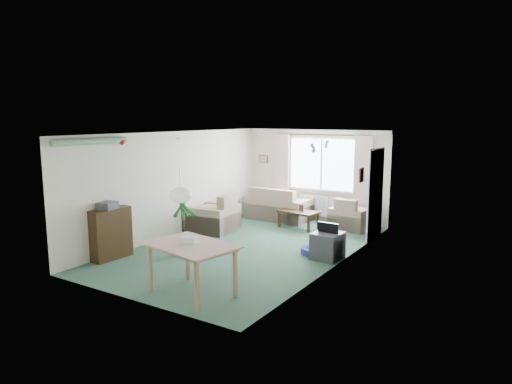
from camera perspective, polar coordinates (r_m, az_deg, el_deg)
The scene contains 25 objects.
ground at distance 9.66m, azimuth -0.95°, elevation -6.99°, with size 6.50×6.50×0.00m, color #325342.
window at distance 12.09m, azimuth 8.24°, elevation 3.46°, with size 1.80×0.03×1.30m, color white.
curtain_rod at distance 11.96m, azimuth 8.17°, elevation 7.10°, with size 2.60×0.03×0.03m, color black.
curtain_left at distance 12.53m, azimuth 3.21°, elevation 2.69°, with size 0.45×0.08×2.00m, color beige.
curtain_right at distance 11.60m, azimuth 13.20°, elevation 1.93°, with size 0.45×0.08×2.00m, color beige.
radiator at distance 12.21m, azimuth 8.04°, elevation -1.69°, with size 1.20×0.10×0.55m, color white.
doorway at distance 10.57m, azimuth 14.75°, elevation -0.32°, with size 0.03×0.95×2.00m, color black.
pendant_lamp at distance 7.42m, azimuth -9.41°, elevation -0.37°, with size 0.36×0.36×0.36m, color white.
tinsel_garland at distance 8.88m, azimuth -19.92°, elevation 5.97°, with size 1.60×1.60×0.12m, color #196626.
bauble_cluster_a at distance 9.46m, azimuth 8.68°, elevation 6.23°, with size 0.20×0.20×0.20m, color silver.
bauble_cluster_b at distance 8.25m, azimuth 7.25°, elevation 5.82°, with size 0.20×0.20×0.20m, color silver.
wall_picture_back at distance 12.91m, azimuth 0.91°, elevation 4.15°, with size 0.28×0.03×0.22m, color brown.
wall_picture_right at distance 9.55m, azimuth 13.05°, elevation 2.09°, with size 0.03×0.24×0.30m, color brown.
sofa at distance 12.26m, azimuth 2.85°, elevation -1.40°, with size 1.74×0.92×0.87m, color beige.
armchair_corner at distance 11.41m, azimuth 11.77°, elevation -2.63°, with size 0.87×0.83×0.78m, color beige.
armchair_left at distance 11.01m, azimuth -5.29°, elevation -2.57°, with size 1.01×0.96×0.91m, color #B7AC8A.
coffee_table at distance 11.34m, azimuth 5.33°, elevation -3.44°, with size 0.96×0.53×0.43m, color black.
photo_frame at distance 11.31m, azimuth 5.69°, elevation -1.95°, with size 0.12×0.02×0.16m, color brown.
bookshelf at distance 9.25m, azimuth -17.66°, elevation -4.99°, with size 0.27×0.81×0.99m, color black.
hifi_box at distance 9.07m, azimuth -18.09°, elevation -1.63°, with size 0.28×0.35×0.14m, color #303135.
houseplant at distance 9.19m, azimuth -9.13°, elevation -3.91°, with size 0.54×0.54×1.26m, color #1A4D25.
dining_table at distance 7.18m, azimuth -8.02°, elevation -9.65°, with size 1.25×0.83×0.78m, color tan.
gift_box at distance 7.13m, azimuth -8.43°, elevation -5.99°, with size 0.25×0.18×0.12m, color white.
tv_cube at distance 9.00m, azimuth 8.95°, elevation -6.63°, with size 0.52×0.57×0.52m, color #37383C.
pet_bed at distance 9.34m, azimuth 7.58°, elevation -7.25°, with size 0.64×0.64×0.13m, color #21359A.
Camera 1 is at (5.07, -7.76, 2.71)m, focal length 32.00 mm.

